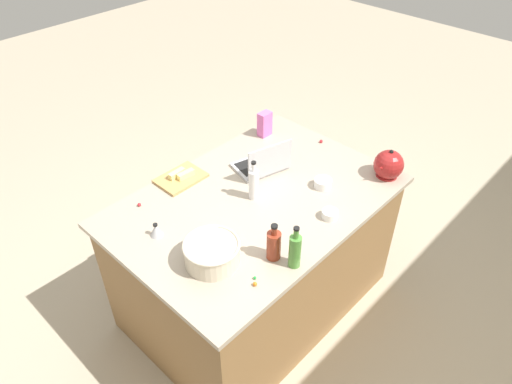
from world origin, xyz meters
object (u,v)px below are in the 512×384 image
Objects in this scene: ramekin_small at (323,183)px; bottle_soy at (274,245)px; candy_bag at (265,124)px; kettle at (389,165)px; cutting_board at (181,178)px; butter_stick_left at (177,174)px; laptop at (263,164)px; kitchen_timer at (156,230)px; mixing_bowl_large at (212,252)px; butter_stick_right at (186,174)px; bottle_olive at (295,250)px; ramekin_medium at (330,214)px; bottle_vinegar at (254,184)px.

bottle_soy is at bearing 15.02° from ramekin_small.
kettle is at bearing 100.82° from candy_bag.
butter_stick_left is (0.01, -0.02, 0.03)m from cutting_board.
laptop reaches higher than cutting_board.
butter_stick_left is at bearing -141.69° from kitchen_timer.
cutting_board is 2.69× the size of ramekin_small.
butter_stick_right is (-0.35, -0.61, -0.03)m from mixing_bowl_large.
kitchen_timer is 1.15m from candy_bag.
bottle_soy is at bearing 46.77° from laptop.
butter_stick_right is (-0.09, -0.92, -0.06)m from bottle_olive.
bottle_olive is at bearing 104.99° from bottle_soy.
ramekin_medium is at bearing 45.25° from ramekin_small.
bottle_olive is at bearing 86.72° from butter_stick_left.
ramekin_small reaches higher than cutting_board.
bottle_olive reaches higher than laptop.
kettle is (-0.98, 0.05, -0.01)m from bottle_soy.
candy_bag is at bearing -166.79° from kitchen_timer.
bottle_soy reaches higher than cutting_board.
ramekin_medium is (-0.16, 0.42, -0.08)m from bottle_vinegar.
cutting_board is 2.55× the size of butter_stick_right.
laptop is 0.39m from ramekin_small.
ramekin_medium reaches higher than cutting_board.
butter_stick_left is at bearing -69.22° from cutting_board.
laptop is at bearing 145.09° from butter_stick_right.
bottle_olive is 2.24× the size of butter_stick_left.
butter_stick_left is 1.43× the size of kitchen_timer.
bottle_olive is 3.20× the size of kitchen_timer.
mixing_bowl_large is at bearing 64.42° from butter_stick_left.
ramekin_medium is (0.07, 0.56, -0.02)m from laptop.
bottle_olive is 0.96m from butter_stick_left.
kitchen_timer is at bearing -38.00° from ramekin_medium.
bottle_vinegar reaches higher than kitchen_timer.
ramekin_small is (-0.51, 0.64, -0.01)m from butter_stick_right.
butter_stick_left is (-0.31, -0.66, -0.03)m from mixing_bowl_large.
ramekin_medium is 0.92m from candy_bag.
bottle_soy is at bearing -3.56° from ramekin_medium.
kettle is at bearing 135.19° from cutting_board.
bottle_vinegar is at bearing 31.60° from laptop.
butter_stick_left is at bearing -3.45° from candy_bag.
butter_stick_left is at bearing -67.96° from bottle_vinegar.
ramekin_medium is 0.53× the size of candy_bag.
candy_bag is at bearing 176.55° from butter_stick_left.
cutting_board is (0.41, -0.29, -0.04)m from laptop.
kettle is 1.94× the size of butter_stick_right.
butter_stick_left is 0.65× the size of candy_bag.
candy_bag reaches higher than ramekin_medium.
bottle_soy reaches higher than butter_stick_right.
laptop is 2.10× the size of candy_bag.
bottle_vinegar reaches higher than candy_bag.
mixing_bowl_large is 1.65× the size of candy_bag.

